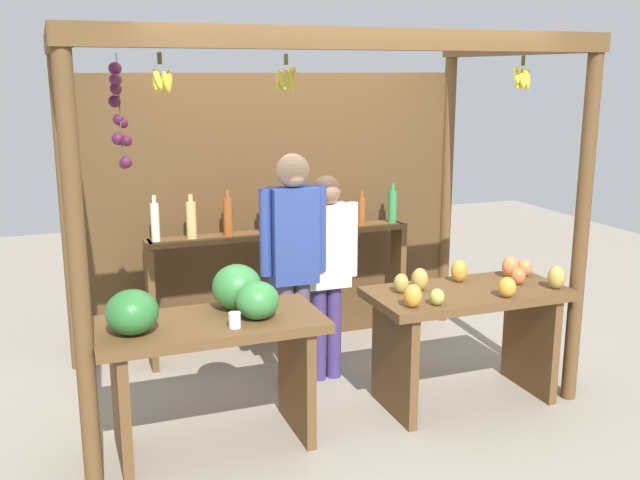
% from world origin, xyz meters
% --- Properties ---
extents(ground_plane, '(12.00, 12.00, 0.00)m').
position_xyz_m(ground_plane, '(0.00, 0.00, 0.00)').
color(ground_plane, gray).
rests_on(ground_plane, ground).
extents(market_stall, '(3.30, 1.87, 2.46)m').
position_xyz_m(market_stall, '(-0.01, 0.43, 1.41)').
color(market_stall, brown).
rests_on(market_stall, ground).
extents(fruit_counter_left, '(1.34, 0.68, 1.08)m').
position_xyz_m(fruit_counter_left, '(-0.88, -0.66, 0.71)').
color(fruit_counter_left, brown).
rests_on(fruit_counter_left, ground).
extents(fruit_counter_right, '(1.34, 0.64, 0.96)m').
position_xyz_m(fruit_counter_right, '(0.89, -0.66, 0.61)').
color(fruit_counter_right, brown).
rests_on(fruit_counter_right, ground).
extents(bottle_shelf_unit, '(2.12, 0.22, 1.35)m').
position_xyz_m(bottle_shelf_unit, '(-0.02, 0.66, 0.82)').
color(bottle_shelf_unit, brown).
rests_on(bottle_shelf_unit, ground).
extents(vendor_man, '(0.48, 0.23, 1.69)m').
position_xyz_m(vendor_man, '(-0.15, -0.05, 1.02)').
color(vendor_man, '#544A5D').
rests_on(vendor_man, ground).
extents(vendor_woman, '(0.48, 0.21, 1.52)m').
position_xyz_m(vendor_woman, '(0.13, 0.03, 0.90)').
color(vendor_woman, '#3F326F').
rests_on(vendor_woman, ground).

